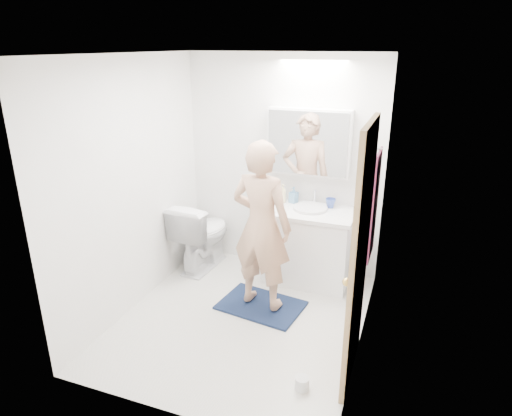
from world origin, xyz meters
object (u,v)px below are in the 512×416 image
at_px(vanity_cabinet, 308,247).
at_px(soap_bottle_b, 294,195).
at_px(person, 261,226).
at_px(toilet, 202,234).
at_px(soap_bottle_a, 283,193).
at_px(medicine_cabinet, 309,142).
at_px(toothbrush_cup, 330,203).
at_px(toilet_paper_roll, 302,383).

bearing_deg(vanity_cabinet, soap_bottle_b, 141.71).
xyz_separation_m(person, soap_bottle_b, (0.06, 0.88, 0.04)).
distance_m(toilet, person, 1.19).
relative_size(vanity_cabinet, soap_bottle_a, 4.37).
xyz_separation_m(medicine_cabinet, toothbrush_cup, (0.28, -0.05, -0.63)).
bearing_deg(vanity_cabinet, person, -112.59).
relative_size(soap_bottle_a, toilet_paper_roll, 1.87).
bearing_deg(soap_bottle_a, soap_bottle_b, 14.61).
bearing_deg(person, toothbrush_cup, -110.83).
bearing_deg(toothbrush_cup, vanity_cabinet, -139.48).
xyz_separation_m(soap_bottle_b, toothbrush_cup, (0.42, -0.02, -0.04)).
xyz_separation_m(toilet, soap_bottle_b, (0.99, 0.30, 0.50)).
height_order(medicine_cabinet, person, medicine_cabinet).
xyz_separation_m(toilet, toilet_paper_roll, (1.61, -1.55, -0.36)).
height_order(vanity_cabinet, toilet_paper_roll, vanity_cabinet).
xyz_separation_m(medicine_cabinet, person, (-0.20, -0.91, -0.63)).
relative_size(vanity_cabinet, medicine_cabinet, 1.02).
distance_m(medicine_cabinet, toilet_paper_roll, 2.41).
relative_size(soap_bottle_a, toothbrush_cup, 1.88).
xyz_separation_m(vanity_cabinet, medicine_cabinet, (-0.09, 0.21, 1.11)).
relative_size(vanity_cabinet, toothbrush_cup, 8.23).
bearing_deg(person, soap_bottle_b, -85.79).
distance_m(toilet, soap_bottle_b, 1.15).
bearing_deg(toilet, soap_bottle_b, -158.71).
bearing_deg(soap_bottle_a, toilet, -163.22).
height_order(soap_bottle_b, toothbrush_cup, soap_bottle_b).
height_order(vanity_cabinet, soap_bottle_a, soap_bottle_a).
distance_m(soap_bottle_b, toilet_paper_roll, 2.12).
distance_m(toilet, soap_bottle_a, 1.05).
distance_m(vanity_cabinet, toilet_paper_roll, 1.74).
bearing_deg(soap_bottle_b, soap_bottle_a, -165.39).
distance_m(vanity_cabinet, soap_bottle_b, 0.59).
xyz_separation_m(medicine_cabinet, toilet_paper_roll, (0.47, -1.87, -1.45)).
bearing_deg(medicine_cabinet, toilet_paper_roll, -75.84).
relative_size(toothbrush_cup, toilet_paper_roll, 0.99).
distance_m(toothbrush_cup, toilet_paper_roll, 2.01).
distance_m(soap_bottle_a, soap_bottle_b, 0.12).
bearing_deg(medicine_cabinet, person, -102.56).
bearing_deg(soap_bottle_b, toilet_paper_roll, -71.62).
height_order(toilet, person, person).
bearing_deg(vanity_cabinet, toilet_paper_roll, -76.99).
distance_m(vanity_cabinet, soap_bottle_a, 0.65).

